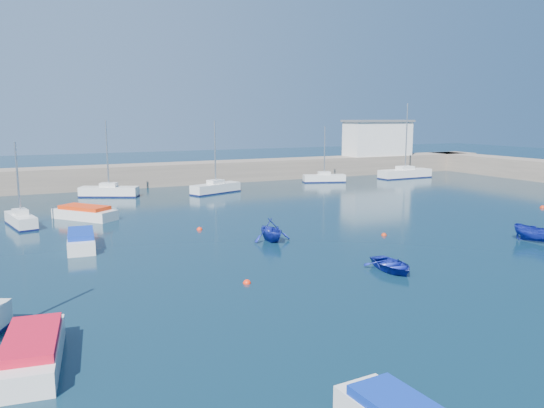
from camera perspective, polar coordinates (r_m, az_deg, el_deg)
name	(u,v)px	position (r m, az deg, el deg)	size (l,w,h in m)	color
ground	(452,287)	(28.08, 18.79, -8.43)	(220.00, 220.00, 0.00)	#0C2535
back_wall	(184,173)	(67.94, -9.47, 3.28)	(96.00, 4.50, 2.60)	#786A5B
right_arm	(521,168)	(81.32, 25.18, 3.50)	(4.50, 32.00, 2.60)	#786A5B
harbor_office	(378,139)	(81.38, 11.29, 6.89)	(10.00, 4.00, 5.00)	silver
sailboat_3	(21,220)	(45.05, -25.40, -1.53)	(2.31, 4.99, 6.49)	silver
sailboat_5	(109,191)	(58.60, -17.12, 1.33)	(6.15, 4.23, 7.99)	silver
sailboat_6	(216,188)	(58.85, -6.08, 1.74)	(6.20, 3.77, 7.96)	silver
sailboat_7	(324,178)	(68.85, 5.63, 2.81)	(5.59, 3.09, 7.17)	silver
sailboat_8	(405,173)	(75.52, 14.11, 3.23)	(7.87, 2.39, 10.17)	silver
motorboat_0	(33,351)	(20.24, -24.36, -14.21)	(2.43, 5.21, 1.12)	silver
motorboat_1	(81,240)	(36.16, -19.85, -3.67)	(2.08, 4.76, 1.13)	silver
motorboat_2	(85,213)	(46.30, -19.49, -0.90)	(4.94, 5.45, 1.13)	silver
dinghy_center	(392,265)	(29.88, 12.75, -6.42)	(2.29, 3.20, 0.66)	#152396
dinghy_left	(271,230)	(35.90, -0.10, -2.80)	(2.54, 2.94, 1.55)	#152396
dinghy_right	(538,234)	(39.69, 26.67, -2.89)	(1.18, 3.13, 1.21)	#152396
buoy_0	(247,283)	(27.17, -2.71, -8.52)	(0.41, 0.41, 0.41)	#FF2A0D
buoy_1	(384,236)	(38.56, 11.95, -3.34)	(0.40, 0.40, 0.40)	#B3280D
buoy_3	(200,230)	(39.98, -7.80, -2.77)	(0.43, 0.43, 0.43)	#FF2A0D
buoy_4	(542,208)	(55.08, 27.08, -0.39)	(0.50, 0.50, 0.50)	#B3280D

